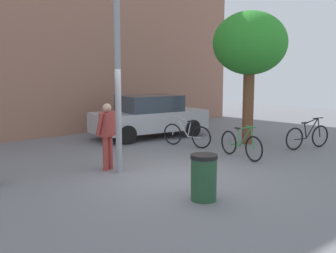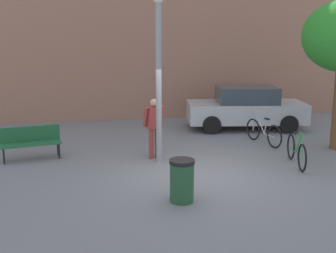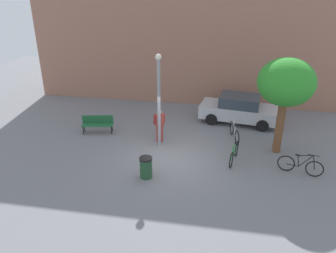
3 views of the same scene
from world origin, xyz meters
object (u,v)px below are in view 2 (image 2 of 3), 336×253
person_by_lamppost (154,124)px  parked_car_silver (246,108)px  bicycle_green (296,151)px  bicycle_silver (263,132)px  trash_bin (182,180)px  lamppost (159,70)px  park_bench (31,140)px

person_by_lamppost → parked_car_silver: bearing=38.9°
bicycle_green → parked_car_silver: parked_car_silver is taller
bicycle_silver → trash_bin: bearing=-130.5°
lamppost → person_by_lamppost: bearing=99.6°
park_bench → bicycle_green: bicycle_green is taller
park_bench → parked_car_silver: bearing=19.9°
person_by_lamppost → bicycle_silver: size_ratio=0.94×
lamppost → park_bench: (-3.43, 0.89, -1.95)m
person_by_lamppost → bicycle_green: person_by_lamppost is taller
parked_car_silver → trash_bin: size_ratio=4.92×
bicycle_silver → parked_car_silver: bearing=83.8°
park_bench → trash_bin: size_ratio=1.86×
park_bench → lamppost: bearing=-14.6°
lamppost → trash_bin: size_ratio=4.93×
lamppost → trash_bin: (0.02, -2.82, -2.04)m
person_by_lamppost → park_bench: bearing=171.6°
park_bench → trash_bin: (3.45, -3.71, -0.09)m
parked_car_silver → trash_bin: 7.36m
bicycle_green → bicycle_silver: bearing=89.3°
bicycle_silver → trash_bin: bicycle_silver is taller
person_by_lamppost → bicycle_silver: person_by_lamppost is taller
bicycle_silver → trash_bin: size_ratio=1.98×
bicycle_green → parked_car_silver: bearing=86.6°
lamppost → parked_car_silver: 5.43m
lamppost → bicycle_green: 4.20m
lamppost → park_bench: size_ratio=2.66×
lamppost → parked_car_silver: (3.77, 3.50, -1.72)m
trash_bin → lamppost: bearing=90.3°
bicycle_silver → lamppost: bearing=-159.7°
trash_bin → bicycle_green: bearing=28.2°
bicycle_silver → bicycle_green: bearing=-90.7°
trash_bin → parked_car_silver: bearing=59.3°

